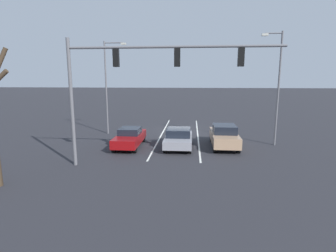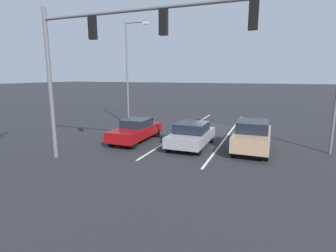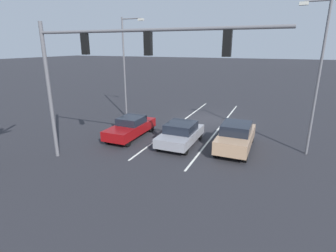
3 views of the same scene
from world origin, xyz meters
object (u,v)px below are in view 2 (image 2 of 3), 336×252
car_gray_midlane_front (191,134)px  street_lamp_right_shoulder (129,67)px  car_tan_leftlane_front (252,136)px  traffic_signal_gantry (115,45)px  car_maroon_rightlane_front (136,130)px

car_gray_midlane_front → street_lamp_right_shoulder: bearing=-34.3°
car_tan_leftlane_front → street_lamp_right_shoulder: size_ratio=0.54×
car_gray_midlane_front → traffic_signal_gantry: size_ratio=0.35×
car_maroon_rightlane_front → street_lamp_right_shoulder: bearing=-57.0°
car_tan_leftlane_front → car_gray_midlane_front: bearing=8.2°
car_gray_midlane_front → car_maroon_rightlane_front: car_gray_midlane_front is taller
traffic_signal_gantry → car_maroon_rightlane_front: bearing=-71.1°
traffic_signal_gantry → street_lamp_right_shoulder: 9.94m
car_tan_leftlane_front → street_lamp_right_shoulder: bearing=-21.9°
car_tan_leftlane_front → traffic_signal_gantry: size_ratio=0.38×
car_gray_midlane_front → car_tan_leftlane_front: car_tan_leftlane_front is taller
car_maroon_rightlane_front → car_tan_leftlane_front: 6.97m
car_gray_midlane_front → car_tan_leftlane_front: 3.38m
car_gray_midlane_front → car_maroon_rightlane_front: bearing=0.6°
car_maroon_rightlane_front → car_tan_leftlane_front: car_tan_leftlane_front is taller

